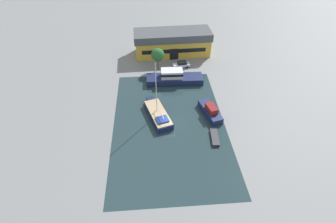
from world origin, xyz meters
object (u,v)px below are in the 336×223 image
(warehouse_building, at_px, (172,42))
(motor_cruiser, at_px, (174,78))
(parked_car, at_px, (181,64))
(cabin_boat, at_px, (210,111))
(small_dinghy, at_px, (215,137))
(quay_tree_near_building, at_px, (158,55))
(sailboat_moored, at_px, (158,114))

(warehouse_building, xyz_separation_m, motor_cruiser, (-0.97, -15.02, -2.15))
(parked_car, relative_size, cabin_boat, 0.59)
(small_dinghy, bearing_deg, cabin_boat, 90.45)
(warehouse_building, relative_size, quay_tree_near_building, 3.60)
(small_dinghy, height_order, cabin_boat, cabin_boat)
(warehouse_building, height_order, small_dinghy, warehouse_building)
(quay_tree_near_building, bearing_deg, motor_cruiser, -59.86)
(quay_tree_near_building, distance_m, sailboat_moored, 19.29)
(parked_car, relative_size, sailboat_moored, 0.38)
(quay_tree_near_building, xyz_separation_m, parked_car, (6.27, 0.81, -3.51))
(warehouse_building, xyz_separation_m, cabin_boat, (5.52, -27.88, -2.47))
(warehouse_building, relative_size, motor_cruiser, 1.56)
(quay_tree_near_building, bearing_deg, parked_car, 7.37)
(quay_tree_near_building, xyz_separation_m, sailboat_moored, (-0.93, -18.92, -3.59))
(motor_cruiser, bearing_deg, small_dinghy, -161.89)
(quay_tree_near_building, bearing_deg, warehouse_building, 62.94)
(sailboat_moored, bearing_deg, parked_car, 53.43)
(quay_tree_near_building, relative_size, sailboat_moored, 0.49)
(warehouse_building, bearing_deg, cabin_boat, -81.01)
(warehouse_building, xyz_separation_m, sailboat_moored, (-5.47, -27.81, -2.64))
(sailboat_moored, bearing_deg, small_dinghy, -50.90)
(sailboat_moored, xyz_separation_m, cabin_boat, (10.99, -0.07, 0.17))
(motor_cruiser, xyz_separation_m, cabin_boat, (6.49, -12.86, -0.32))
(quay_tree_near_building, xyz_separation_m, motor_cruiser, (3.57, -6.14, -3.11))
(quay_tree_near_building, xyz_separation_m, small_dinghy, (9.54, -26.10, -4.05))
(parked_car, distance_m, motor_cruiser, 7.47)
(small_dinghy, bearing_deg, quay_tree_near_building, 114.67)
(motor_cruiser, distance_m, small_dinghy, 20.85)
(motor_cruiser, bearing_deg, warehouse_building, -2.27)
(parked_car, relative_size, motor_cruiser, 0.33)
(warehouse_building, distance_m, motor_cruiser, 15.21)
(warehouse_building, bearing_deg, parked_car, -80.07)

